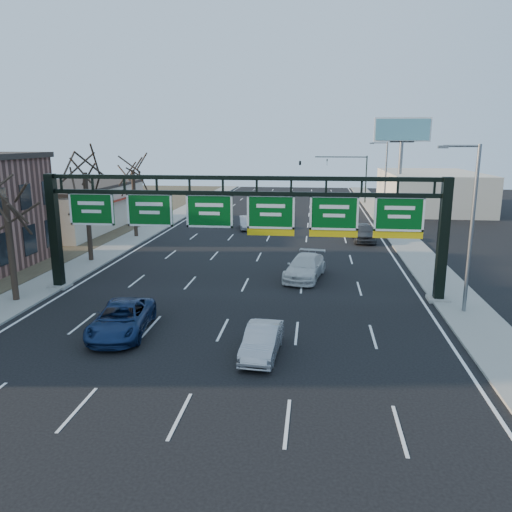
# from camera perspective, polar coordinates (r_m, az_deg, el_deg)

# --- Properties ---
(ground) EXTENTS (160.00, 160.00, 0.00)m
(ground) POSITION_cam_1_polar(r_m,az_deg,el_deg) (23.28, -4.74, -10.18)
(ground) COLOR black
(ground) RESTS_ON ground
(sidewalk_left) EXTENTS (3.00, 120.00, 0.12)m
(sidewalk_left) POSITION_cam_1_polar(r_m,az_deg,el_deg) (45.33, -15.67, 0.98)
(sidewalk_left) COLOR gray
(sidewalk_left) RESTS_ON ground
(sidewalk_right) EXTENTS (3.00, 120.00, 0.12)m
(sidewalk_right) POSITION_cam_1_polar(r_m,az_deg,el_deg) (42.78, 17.94, 0.12)
(sidewalk_right) COLOR gray
(sidewalk_right) RESTS_ON ground
(lane_markings) EXTENTS (21.60, 120.00, 0.01)m
(lane_markings) POSITION_cam_1_polar(r_m,az_deg,el_deg) (42.19, 0.64, 0.52)
(lane_markings) COLOR white
(lane_markings) RESTS_ON ground
(sign_gantry) EXTENTS (24.60, 1.20, 7.20)m
(sign_gantry) POSITION_cam_1_polar(r_m,az_deg,el_deg) (29.60, -1.53, 4.23)
(sign_gantry) COLOR black
(sign_gantry) RESTS_ON ground
(cream_strip) EXTENTS (10.90, 18.40, 4.70)m
(cream_strip) POSITION_cam_1_polar(r_m,az_deg,el_deg) (56.66, -20.55, 5.33)
(cream_strip) COLOR #C1B6A0
(cream_strip) RESTS_ON ground
(building_right_distant) EXTENTS (12.00, 20.00, 5.00)m
(building_right_distant) POSITION_cam_1_polar(r_m,az_deg,el_deg) (72.94, 19.26, 7.09)
(building_right_distant) COLOR #C1B6A0
(building_right_distant) RESTS_ON ground
(tree_gantry) EXTENTS (3.60, 3.60, 8.48)m
(tree_gantry) POSITION_cam_1_polar(r_m,az_deg,el_deg) (31.19, -26.97, 7.88)
(tree_gantry) COLOR black
(tree_gantry) RESTS_ON sidewalk_left
(tree_mid) EXTENTS (3.60, 3.60, 9.24)m
(tree_mid) POSITION_cam_1_polar(r_m,az_deg,el_deg) (39.87, -19.11, 10.47)
(tree_mid) COLOR black
(tree_mid) RESTS_ON sidewalk_left
(tree_far) EXTENTS (3.60, 3.60, 8.86)m
(tree_far) POSITION_cam_1_polar(r_m,az_deg,el_deg) (49.08, -13.98, 10.72)
(tree_far) COLOR black
(tree_far) RESTS_ON sidewalk_left
(streetlight_near) EXTENTS (2.15, 0.22, 9.00)m
(streetlight_near) POSITION_cam_1_polar(r_m,az_deg,el_deg) (28.42, 23.25, 3.73)
(streetlight_near) COLOR slate
(streetlight_near) RESTS_ON sidewalk_right
(streetlight_far) EXTENTS (2.15, 0.22, 9.00)m
(streetlight_far) POSITION_cam_1_polar(r_m,az_deg,el_deg) (61.61, 14.47, 8.85)
(streetlight_far) COLOR slate
(streetlight_far) RESTS_ON sidewalk_right
(billboard_right) EXTENTS (7.00, 0.50, 12.00)m
(billboard_right) POSITION_cam_1_polar(r_m,az_deg,el_deg) (66.77, 16.31, 12.46)
(billboard_right) COLOR slate
(billboard_right) RESTS_ON ground
(traffic_signal_mast) EXTENTS (10.16, 0.54, 7.00)m
(traffic_signal_mast) POSITION_cam_1_polar(r_m,az_deg,el_deg) (76.04, 7.87, 10.17)
(traffic_signal_mast) COLOR black
(traffic_signal_mast) RESTS_ON ground
(car_blue_suv) EXTENTS (3.05, 5.59, 1.48)m
(car_blue_suv) POSITION_cam_1_polar(r_m,az_deg,el_deg) (25.20, -15.11, -6.95)
(car_blue_suv) COLOR navy
(car_blue_suv) RESTS_ON ground
(car_silver_sedan) EXTENTS (1.66, 4.11, 1.33)m
(car_silver_sedan) POSITION_cam_1_polar(r_m,az_deg,el_deg) (22.01, 0.69, -9.68)
(car_silver_sedan) COLOR #9D9DA1
(car_silver_sedan) RESTS_ON ground
(car_white_wagon) EXTENTS (3.15, 5.70, 1.56)m
(car_white_wagon) POSITION_cam_1_polar(r_m,az_deg,el_deg) (34.05, 5.62, -1.26)
(car_white_wagon) COLOR silver
(car_white_wagon) RESTS_ON ground
(car_grey_far) EXTENTS (2.02, 4.93, 1.67)m
(car_grey_far) POSITION_cam_1_polar(r_m,az_deg,el_deg) (47.54, 12.22, 2.67)
(car_grey_far) COLOR #3B3D40
(car_grey_far) RESTS_ON ground
(car_silver_distant) EXTENTS (2.23, 4.31, 1.35)m
(car_silver_distant) POSITION_cam_1_polar(r_m,az_deg,el_deg) (52.92, -1.09, 3.82)
(car_silver_distant) COLOR #A2A1A6
(car_silver_distant) RESTS_ON ground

